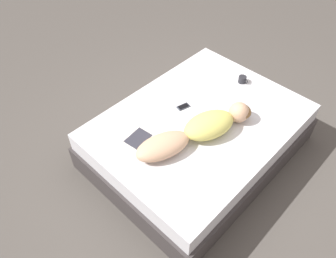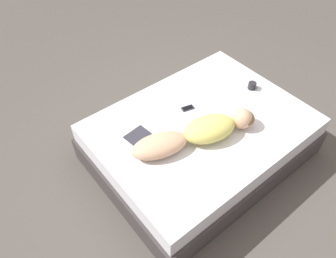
# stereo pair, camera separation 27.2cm
# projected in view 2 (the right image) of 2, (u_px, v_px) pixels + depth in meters

# --- Properties ---
(ground_plane) EXTENTS (12.00, 12.00, 0.00)m
(ground_plane) POSITION_uv_depth(u_px,v_px,m) (199.00, 154.00, 3.68)
(ground_plane) COLOR #4C4742
(bed) EXTENTS (1.65, 2.18, 0.51)m
(bed) POSITION_uv_depth(u_px,v_px,m) (200.00, 139.00, 3.49)
(bed) COLOR #383333
(bed) RESTS_ON ground_plane
(person) EXTENTS (0.59, 1.27, 0.21)m
(person) POSITION_uv_depth(u_px,v_px,m) (199.00, 132.00, 3.08)
(person) COLOR tan
(person) RESTS_ON bed
(open_magazine) EXTENTS (0.57, 0.39, 0.01)m
(open_magazine) POSITION_uv_depth(u_px,v_px,m) (129.00, 129.00, 3.23)
(open_magazine) COLOR silver
(open_magazine) RESTS_ON bed
(coffee_mug) EXTENTS (0.12, 0.09, 0.08)m
(coffee_mug) POSITION_uv_depth(u_px,v_px,m) (252.00, 86.00, 3.64)
(coffee_mug) COLOR #232328
(coffee_mug) RESTS_ON bed
(cell_phone) EXTENTS (0.10, 0.15, 0.01)m
(cell_phone) POSITION_uv_depth(u_px,v_px,m) (188.00, 108.00, 3.44)
(cell_phone) COLOR #333842
(cell_phone) RESTS_ON bed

